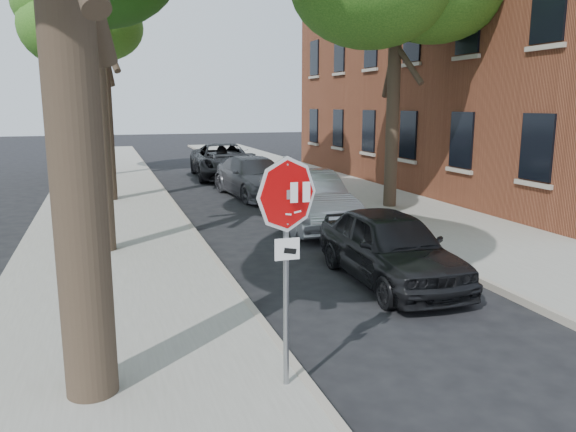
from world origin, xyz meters
name	(u,v)px	position (x,y,z in m)	size (l,w,h in m)	color
ground	(342,384)	(0.00, 0.00, 0.00)	(120.00, 120.00, 0.00)	black
sidewalk_left	(108,212)	(-2.50, 12.00, 0.06)	(4.00, 55.00, 0.12)	gray
sidewalk_right	(362,198)	(6.00, 12.00, 0.06)	(4.00, 55.00, 0.12)	gray
curb_left	(176,208)	(-0.45, 12.00, 0.07)	(0.12, 55.00, 0.13)	#9E9384
curb_right	(307,201)	(3.95, 12.00, 0.07)	(0.12, 55.00, 0.13)	#9E9384
stop_sign	(287,228)	(-0.70, -0.03, 1.95)	(0.76, 0.34, 2.61)	gray
tree_far	(90,11)	(-2.72, 21.11, 7.21)	(5.29, 4.91, 9.33)	black
car_a	(390,246)	(2.41, 3.34, 0.68)	(1.61, 4.00, 1.36)	black
car_b	(307,199)	(2.60, 8.35, 0.76)	(1.60, 4.59, 1.51)	#929399
car_c	(255,177)	(2.60, 13.81, 0.71)	(1.98, 4.86, 1.41)	#49484D
car_d	(223,161)	(2.60, 19.31, 0.77)	(2.56, 5.55, 1.54)	black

